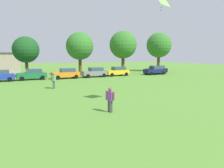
{
  "coord_description": "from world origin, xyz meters",
  "views": [
    {
      "loc": [
        -2.74,
        0.68,
        3.68
      ],
      "look_at": [
        1.82,
        9.5,
        2.36
      ],
      "focal_mm": 34.29,
      "sensor_mm": 36.0,
      "label": 1
    }
  ],
  "objects_px": {
    "parked_car_green_2": "(32,74)",
    "parked_car_yellow_5": "(117,71)",
    "tree_center_left": "(26,50)",
    "parked_car_navy_6": "(155,70)",
    "tree_far_right": "(159,45)",
    "tree_right": "(123,45)",
    "parked_car_gray_4": "(95,72)",
    "adult_bystander": "(110,97)",
    "kite": "(162,1)",
    "parked_car_black_7": "(157,69)",
    "tree_center_right": "(80,46)",
    "parked_car_orange_3": "(66,73)",
    "bystander_near_trees": "(54,79)"
  },
  "relations": [
    {
      "from": "parked_car_orange_3",
      "to": "parked_car_black_7",
      "type": "distance_m",
      "value": 19.11
    },
    {
      "from": "parked_car_navy_6",
      "to": "parked_car_black_7",
      "type": "xyz_separation_m",
      "value": [
        1.57,
        1.35,
        0.0
      ]
    },
    {
      "from": "parked_car_orange_3",
      "to": "tree_right",
      "type": "relative_size",
      "value": 0.5
    },
    {
      "from": "parked_car_gray_4",
      "to": "parked_car_yellow_5",
      "type": "height_order",
      "value": "same"
    },
    {
      "from": "tree_center_left",
      "to": "tree_center_right",
      "type": "xyz_separation_m",
      "value": [
        9.42,
        -0.38,
        0.76
      ]
    },
    {
      "from": "kite",
      "to": "tree_far_right",
      "type": "bearing_deg",
      "value": 50.7
    },
    {
      "from": "parked_car_gray_4",
      "to": "parked_car_yellow_5",
      "type": "relative_size",
      "value": 1.0
    },
    {
      "from": "parked_car_gray_4",
      "to": "parked_car_green_2",
      "type": "bearing_deg",
      "value": -3.66
    },
    {
      "from": "parked_car_navy_6",
      "to": "parked_car_black_7",
      "type": "distance_m",
      "value": 2.07
    },
    {
      "from": "parked_car_yellow_5",
      "to": "parked_car_gray_4",
      "type": "bearing_deg",
      "value": 3.02
    },
    {
      "from": "parked_car_green_2",
      "to": "parked_car_yellow_5",
      "type": "bearing_deg",
      "value": 178.43
    },
    {
      "from": "parked_car_orange_3",
      "to": "parked_car_gray_4",
      "type": "xyz_separation_m",
      "value": [
        5.0,
        0.16,
        0.0
      ]
    },
    {
      "from": "tree_right",
      "to": "tree_far_right",
      "type": "height_order",
      "value": "tree_far_right"
    },
    {
      "from": "parked_car_gray_4",
      "to": "parked_car_yellow_5",
      "type": "bearing_deg",
      "value": -176.98
    },
    {
      "from": "parked_car_navy_6",
      "to": "parked_car_black_7",
      "type": "height_order",
      "value": "same"
    },
    {
      "from": "kite",
      "to": "tree_right",
      "type": "xyz_separation_m",
      "value": [
        11.97,
        25.88,
        -1.63
      ]
    },
    {
      "from": "bystander_near_trees",
      "to": "parked_car_green_2",
      "type": "relative_size",
      "value": 0.41
    },
    {
      "from": "parked_car_gray_4",
      "to": "tree_far_right",
      "type": "xyz_separation_m",
      "value": [
        18.67,
        5.82,
        5.2
      ]
    },
    {
      "from": "parked_car_green_2",
      "to": "tree_center_left",
      "type": "xyz_separation_m",
      "value": [
        -0.25,
        4.6,
        3.8
      ]
    },
    {
      "from": "parked_car_yellow_5",
      "to": "tree_far_right",
      "type": "relative_size",
      "value": 0.48
    },
    {
      "from": "tree_center_left",
      "to": "tree_far_right",
      "type": "height_order",
      "value": "tree_far_right"
    },
    {
      "from": "parked_car_orange_3",
      "to": "parked_car_yellow_5",
      "type": "height_order",
      "value": "same"
    },
    {
      "from": "parked_car_yellow_5",
      "to": "parked_car_black_7",
      "type": "xyz_separation_m",
      "value": [
        9.49,
        0.44,
        0.0
      ]
    },
    {
      "from": "parked_car_gray_4",
      "to": "parked_car_black_7",
      "type": "height_order",
      "value": "same"
    },
    {
      "from": "parked_car_black_7",
      "to": "tree_center_right",
      "type": "xyz_separation_m",
      "value": [
        -15.0,
        4.19,
        4.56
      ]
    },
    {
      "from": "parked_car_yellow_5",
      "to": "parked_car_navy_6",
      "type": "xyz_separation_m",
      "value": [
        7.92,
        -0.91,
        0.0
      ]
    },
    {
      "from": "tree_right",
      "to": "parked_car_gray_4",
      "type": "bearing_deg",
      "value": -153.12
    },
    {
      "from": "parked_car_gray_4",
      "to": "tree_right",
      "type": "xyz_separation_m",
      "value": [
        8.01,
        4.06,
        4.96
      ]
    },
    {
      "from": "kite",
      "to": "parked_car_orange_3",
      "type": "height_order",
      "value": "kite"
    },
    {
      "from": "bystander_near_trees",
      "to": "tree_right",
      "type": "xyz_separation_m",
      "value": [
        17.09,
        13.97,
        4.76
      ]
    },
    {
      "from": "parked_car_navy_6",
      "to": "tree_far_right",
      "type": "xyz_separation_m",
      "value": [
        6.14,
        6.49,
        5.2
      ]
    },
    {
      "from": "adult_bystander",
      "to": "tree_center_left",
      "type": "relative_size",
      "value": 0.24
    },
    {
      "from": "parked_car_green_2",
      "to": "tree_center_right",
      "type": "bearing_deg",
      "value": -155.24
    },
    {
      "from": "parked_car_orange_3",
      "to": "tree_center_right",
      "type": "distance_m",
      "value": 7.93
    },
    {
      "from": "parked_car_gray_4",
      "to": "tree_center_left",
      "type": "height_order",
      "value": "tree_center_left"
    },
    {
      "from": "parked_car_gray_4",
      "to": "parked_car_navy_6",
      "type": "xyz_separation_m",
      "value": [
        12.52,
        -0.67,
        0.0
      ]
    },
    {
      "from": "tree_center_right",
      "to": "tree_right",
      "type": "bearing_deg",
      "value": -5.19
    },
    {
      "from": "adult_bystander",
      "to": "parked_car_yellow_5",
      "type": "bearing_deg",
      "value": 131.55
    },
    {
      "from": "parked_car_black_7",
      "to": "parked_car_yellow_5",
      "type": "bearing_deg",
      "value": 2.65
    },
    {
      "from": "parked_car_yellow_5",
      "to": "tree_center_right",
      "type": "xyz_separation_m",
      "value": [
        -5.5,
        4.63,
        4.56
      ]
    },
    {
      "from": "adult_bystander",
      "to": "parked_car_yellow_5",
      "type": "xyz_separation_m",
      "value": [
        12.6,
        22.02,
        -0.12
      ]
    },
    {
      "from": "parked_car_gray_4",
      "to": "parked_car_navy_6",
      "type": "bearing_deg",
      "value": 176.93
    },
    {
      "from": "parked_car_yellow_5",
      "to": "parked_car_black_7",
      "type": "relative_size",
      "value": 1.0
    },
    {
      "from": "parked_car_black_7",
      "to": "tree_right",
      "type": "height_order",
      "value": "tree_right"
    },
    {
      "from": "kite",
      "to": "parked_car_yellow_5",
      "type": "bearing_deg",
      "value": 68.79
    },
    {
      "from": "tree_far_right",
      "to": "parked_car_yellow_5",
      "type": "bearing_deg",
      "value": -158.37
    },
    {
      "from": "parked_car_orange_3",
      "to": "tree_far_right",
      "type": "height_order",
      "value": "tree_far_right"
    },
    {
      "from": "tree_right",
      "to": "parked_car_orange_3",
      "type": "bearing_deg",
      "value": -162.02
    },
    {
      "from": "kite",
      "to": "parked_car_orange_3",
      "type": "relative_size",
      "value": 0.33
    },
    {
      "from": "parked_car_green_2",
      "to": "parked_car_black_7",
      "type": "relative_size",
      "value": 1.0
    }
  ]
}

